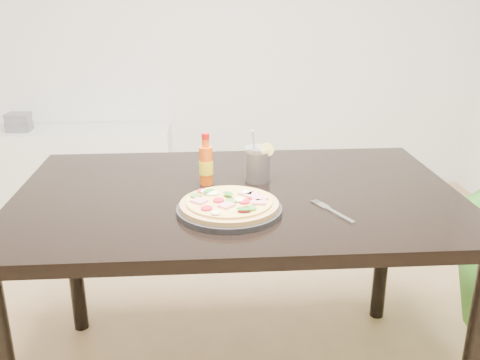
{
  "coord_description": "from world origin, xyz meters",
  "views": [
    {
      "loc": [
        0.13,
        -1.38,
        1.35
      ],
      "look_at": [
        0.23,
        0.09,
        0.83
      ],
      "focal_mm": 40.0,
      "sensor_mm": 36.0,
      "label": 1
    }
  ],
  "objects": [
    {
      "name": "dining_table",
      "position": [
        0.23,
        0.21,
        0.67
      ],
      "size": [
        1.4,
        0.9,
        0.75
      ],
      "color": "black",
      "rests_on": "ground"
    },
    {
      "name": "cola_cup",
      "position": [
        0.31,
        0.3,
        0.81
      ],
      "size": [
        0.09,
        0.09,
        0.18
      ],
      "rotation": [
        0.0,
        0.0,
        0.32
      ],
      "color": "black",
      "rests_on": "dining_table"
    },
    {
      "name": "hot_sauce_bottle",
      "position": [
        0.13,
        0.28,
        0.82
      ],
      "size": [
        0.05,
        0.05,
        0.17
      ],
      "rotation": [
        0.0,
        0.0,
        -0.17
      ],
      "color": "#E8540D",
      "rests_on": "dining_table"
    },
    {
      "name": "pizza",
      "position": [
        0.2,
        0.04,
        0.78
      ],
      "size": [
        0.28,
        0.28,
        0.03
      ],
      "color": "tan",
      "rests_on": "plate"
    },
    {
      "name": "cd_stack",
      "position": [
        -1.05,
        2.05,
        0.56
      ],
      "size": [
        0.14,
        0.12,
        0.11
      ],
      "color": "slate",
      "rests_on": "media_console"
    },
    {
      "name": "media_console",
      "position": [
        -0.8,
        2.07,
        0.25
      ],
      "size": [
        1.4,
        0.34,
        0.5
      ],
      "primitive_type": "cube",
      "color": "white",
      "rests_on": "ground"
    },
    {
      "name": "fork",
      "position": [
        0.49,
        0.02,
        0.75
      ],
      "size": [
        0.09,
        0.18,
        0.0
      ],
      "rotation": [
        0.0,
        0.0,
        0.42
      ],
      "color": "silver",
      "rests_on": "dining_table"
    },
    {
      "name": "plate",
      "position": [
        0.2,
        0.04,
        0.76
      ],
      "size": [
        0.3,
        0.3,
        0.02
      ],
      "primitive_type": "cylinder",
      "color": "black",
      "rests_on": "dining_table"
    }
  ]
}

